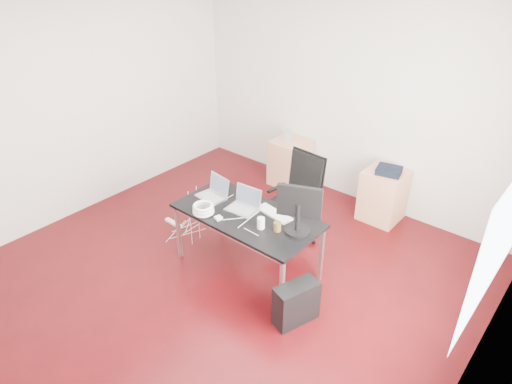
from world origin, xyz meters
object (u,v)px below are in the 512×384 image
Objects in this scene: filing_cabinet_right at (383,195)px; office_chair at (298,194)px; pc_tower at (296,303)px; desk at (247,218)px; filing_cabinet_left at (290,162)px.

office_chair is at bearing -120.85° from filing_cabinet_right.
pc_tower is at bearing -50.10° from office_chair.
office_chair reaches higher than filing_cabinet_right.
desk reaches higher than filing_cabinet_right.
filing_cabinet_left reaches higher than pc_tower.
filing_cabinet_right is (0.68, 1.95, -0.33)m from desk.
desk is 2.09m from filing_cabinet_right.
office_chair is 2.40× the size of pc_tower.
office_chair is 1.26m from filing_cabinet_right.
filing_cabinet_right is (0.63, 1.06, -0.26)m from office_chair.
filing_cabinet_left is 1.00× the size of filing_cabinet_right.
filing_cabinet_right is at bearing 70.77° from desk.
desk is 3.56× the size of pc_tower.
office_chair is at bearing 143.32° from pc_tower.
desk is at bearing 178.89° from pc_tower.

